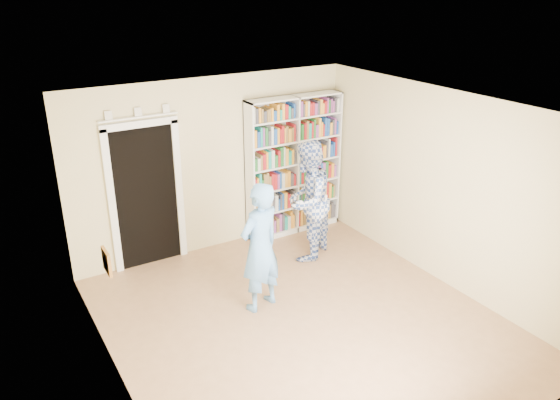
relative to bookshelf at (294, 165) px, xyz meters
name	(u,v)px	position (x,y,z in m)	size (l,w,h in m)	color
floor	(302,321)	(-1.35, -2.34, -1.16)	(5.00, 5.00, 0.00)	#976B49
ceiling	(306,110)	(-1.35, -2.34, 1.54)	(5.00, 5.00, 0.00)	white
wall_back	(214,165)	(-1.35, 0.16, 0.19)	(4.50, 4.50, 0.00)	beige
wall_left	(111,275)	(-3.60, -2.34, 0.19)	(5.00, 5.00, 0.00)	beige
wall_right	(442,188)	(0.90, -2.34, 0.19)	(5.00, 5.00, 0.00)	beige
bookshelf	(294,165)	(0.00, 0.00, 0.00)	(1.67, 0.31, 2.30)	white
doorway	(145,190)	(-2.45, 0.13, 0.02)	(1.10, 0.08, 2.43)	black
wall_art	(107,262)	(-3.58, -2.14, 0.24)	(0.03, 0.25, 0.25)	brown
man_blue	(260,247)	(-1.63, -1.76, -0.30)	(0.63, 0.41, 1.73)	#5F98D4
man_plaid	(307,201)	(-0.34, -0.91, -0.24)	(0.90, 0.70, 1.85)	#324E9A
paper_sheet	(322,205)	(-0.22, -1.12, -0.25)	(0.19, 0.01, 0.27)	white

